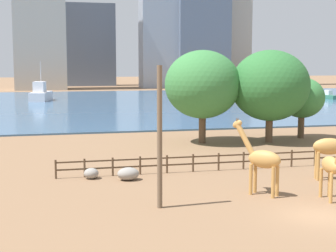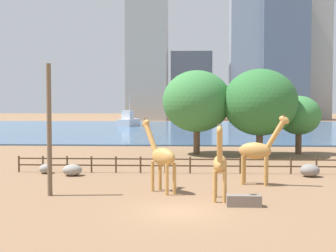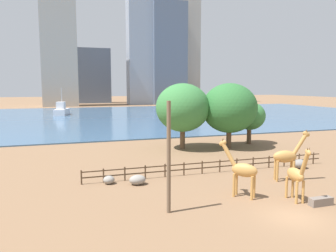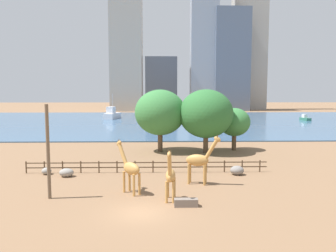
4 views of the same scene
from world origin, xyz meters
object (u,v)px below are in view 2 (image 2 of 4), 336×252
tree_left_large (197,101)px  tree_center_broad (299,116)px  tree_right_tall (260,102)px  boat_sailboat (129,121)px  giraffe_tall (258,151)px  giraffe_companion (220,164)px  boulder_by_pole (72,170)px  boulder_small (310,170)px  feeding_trough (244,201)px  giraffe_young (161,156)px  boulder_near_fence (46,169)px  utility_pole (49,130)px

tree_left_large → tree_center_broad: tree_left_large is taller
tree_left_large → tree_center_broad: size_ratio=1.43×
tree_right_tall → boat_sailboat: tree_right_tall is taller
tree_right_tall → giraffe_tall: bearing=-100.0°
giraffe_companion → tree_left_large: size_ratio=0.48×
boulder_by_pole → boulder_small: (17.78, 0.37, 0.04)m
feeding_trough → boat_sailboat: (-17.85, 84.22, 1.25)m
giraffe_companion → boulder_small: giraffe_companion is taller
giraffe_young → boulder_small: 12.42m
tree_left_large → feeding_trough: bearing=-85.3°
tree_right_tall → feeding_trough: bearing=-101.6°
tree_right_tall → boulder_near_fence: bearing=-146.7°
boulder_by_pole → boat_sailboat: size_ratio=0.16×
utility_pole → tree_right_tall: (15.64, 20.30, 1.78)m
feeding_trough → tree_center_broad: (9.21, 24.56, 3.92)m
boulder_near_fence → giraffe_tall: bearing=-14.5°
giraffe_tall → feeding_trough: 6.69m
giraffe_tall → tree_left_large: 18.24m
utility_pole → boulder_near_fence: utility_pole is taller
feeding_trough → tree_right_tall: bearing=78.4°
boulder_small → tree_left_large: bearing=119.9°
boulder_small → boat_sailboat: size_ratio=0.15×
utility_pole → boulder_by_pole: size_ratio=5.26×
giraffe_tall → boat_sailboat: (-19.59, 78.08, -0.74)m
giraffe_tall → boulder_by_pole: bearing=-175.3°
feeding_trough → tree_center_broad: bearing=69.4°
feeding_trough → boulder_by_pole: bearing=141.7°
boulder_near_fence → boat_sailboat: (-3.83, 74.01, 1.18)m
giraffe_young → tree_left_large: (2.59, 20.18, 3.58)m
feeding_trough → tree_right_tall: tree_right_tall is taller
giraffe_tall → boulder_near_fence: size_ratio=4.77×
giraffe_companion → tree_center_broad: (10.36, 23.22, 2.17)m
tree_left_large → boat_sailboat: (-15.91, 60.56, -4.22)m
boulder_small → tree_center_broad: (3.06, 14.99, 3.74)m
boulder_small → feeding_trough: 11.37m
boulder_by_pole → tree_right_tall: tree_right_tall is taller
tree_left_large → giraffe_young: bearing=-97.3°
giraffe_young → boulder_by_pole: 9.27m
utility_pole → tree_left_large: size_ratio=0.85×
boat_sailboat → giraffe_companion: bearing=-157.9°
giraffe_tall → boat_sailboat: size_ratio=0.51×
utility_pole → boat_sailboat: 82.36m
giraffe_young → giraffe_companion: bearing=-163.0°
utility_pole → tree_left_large: 23.40m
giraffe_tall → utility_pole: size_ratio=0.62×
tree_center_broad → feeding_trough: bearing=-110.6°
tree_center_broad → boat_sailboat: size_ratio=0.68×
boulder_by_pole → tree_left_large: 18.21m
giraffe_companion → boulder_near_fence: size_ratio=4.38×
giraffe_tall → boulder_small: 5.87m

